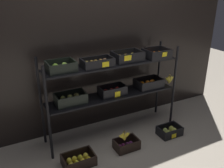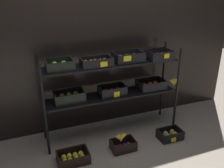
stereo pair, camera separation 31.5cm
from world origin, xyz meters
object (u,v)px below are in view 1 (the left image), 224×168
object	(u,v)px
display_rack	(113,78)
banana_bunch_loose	(124,136)
crate_ground_lemon	(79,160)
crate_ground_pear	(170,131)
crate_ground_plum	(126,145)

from	to	relation	value
display_rack	banana_bunch_loose	distance (m)	0.74
crate_ground_lemon	banana_bunch_loose	xyz separation A→B (m)	(0.60, 0.00, 0.14)
display_rack	crate_ground_lemon	bearing A→B (deg)	-147.87
display_rack	crate_ground_pear	size ratio (longest dim) A/B	6.05
display_rack	crate_ground_plum	bearing A→B (deg)	-93.28
crate_ground_lemon	crate_ground_pear	xyz separation A→B (m)	(1.31, -0.01, 0.00)
banana_bunch_loose	crate_ground_lemon	bearing A→B (deg)	-179.89
crate_ground_plum	crate_ground_pear	xyz separation A→B (m)	(0.68, -0.01, 0.01)
crate_ground_lemon	crate_ground_plum	xyz separation A→B (m)	(0.63, 0.00, -0.00)
crate_ground_plum	banana_bunch_loose	xyz separation A→B (m)	(-0.03, 0.00, 0.14)
banana_bunch_loose	display_rack	bearing A→B (deg)	82.23
crate_ground_lemon	crate_ground_pear	size ratio (longest dim) A/B	1.16
crate_ground_lemon	crate_ground_plum	world-z (taller)	crate_ground_plum
crate_ground_plum	display_rack	bearing A→B (deg)	86.72
crate_ground_lemon	crate_ground_pear	bearing A→B (deg)	-0.33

